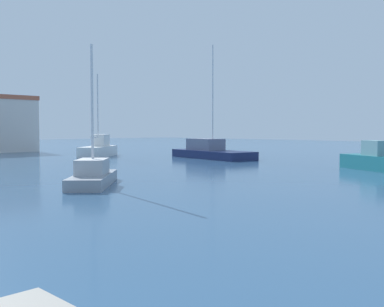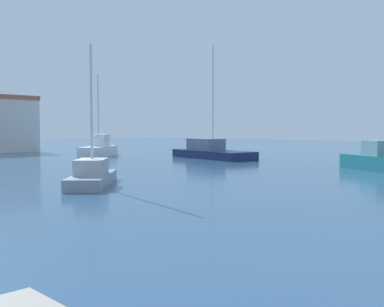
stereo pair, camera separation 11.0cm
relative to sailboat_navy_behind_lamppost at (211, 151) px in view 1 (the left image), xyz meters
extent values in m
plane|color=#2D5175|center=(-16.18, -2.62, -0.62)|extent=(160.00, 160.00, 0.00)
cube|color=#19234C|center=(-0.05, -0.29, -0.27)|extent=(4.56, 9.22, 0.72)
cube|color=slate|center=(0.14, 0.78, 0.62)|extent=(2.56, 3.77, 1.05)
cylinder|color=silver|center=(-0.05, -0.29, 4.82)|extent=(0.12, 0.12, 9.45)
cylinder|color=silver|center=(0.23, 1.27, 0.99)|extent=(0.63, 3.05, 0.08)
cube|color=#1E707A|center=(-1.75, -15.94, -0.15)|extent=(3.91, 5.83, 0.95)
cube|color=#6B9CA2|center=(-1.63, -15.72, 0.81)|extent=(1.57, 1.81, 0.97)
cube|color=white|center=(-5.83, 9.30, -0.13)|extent=(6.18, 5.39, 0.98)
cube|color=silver|center=(-5.17, 9.81, 0.93)|extent=(2.26, 2.14, 1.13)
cylinder|color=silver|center=(-5.83, 9.30, 3.81)|extent=(0.12, 0.12, 6.90)
cylinder|color=silver|center=(-6.72, 8.61, 1.26)|extent=(1.79, 1.40, 0.08)
cube|color=gray|center=(-18.68, -9.34, -0.36)|extent=(4.76, 4.89, 0.52)
cube|color=#ADB0B5|center=(-18.79, -9.45, 0.27)|extent=(2.38, 2.41, 0.73)
cylinder|color=silver|center=(-18.68, -9.34, 2.95)|extent=(0.12, 0.12, 6.10)
camera|label=1|loc=(-30.74, -27.72, 2.06)|focal=42.60mm
camera|label=2|loc=(-30.66, -27.80, 2.06)|focal=42.60mm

